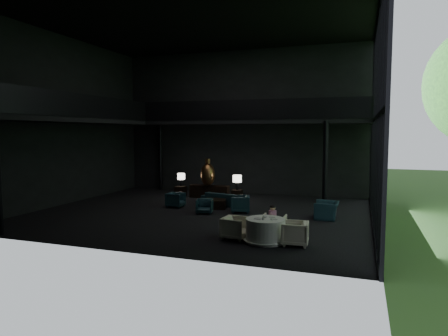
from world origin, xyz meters
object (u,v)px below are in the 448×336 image
(dining_chair_east, at_px, (295,232))
(side_table_right, at_px, (237,195))
(table_lamp_right, at_px, (237,179))
(lounge_armchair_south, at_px, (205,206))
(dining_table, at_px, (265,232))
(dining_chair_north, at_px, (274,224))
(window_armchair, at_px, (327,208))
(sofa, at_px, (223,197))
(lounge_armchair_west, at_px, (176,199))
(bronze_urn, at_px, (208,174))
(side_table_left, at_px, (180,192))
(console, at_px, (209,192))
(lounge_armchair_east, at_px, (240,203))
(dining_chair_west, at_px, (235,227))
(child, at_px, (273,213))
(table_lamp_left, at_px, (181,177))
(coffee_table, at_px, (216,204))

(dining_chair_east, bearing_deg, side_table_right, -155.03)
(table_lamp_right, bearing_deg, lounge_armchair_south, -95.33)
(dining_table, xyz_separation_m, dining_chair_north, (0.09, 0.85, 0.07))
(side_table_right, distance_m, window_armchair, 5.53)
(sofa, bearing_deg, dining_chair_east, 141.11)
(sofa, xyz_separation_m, window_armchair, (4.91, -1.50, 0.05))
(window_armchair, xyz_separation_m, dining_chair_east, (-0.62, -4.16, -0.03))
(lounge_armchair_west, bearing_deg, bronze_urn, -11.95)
(side_table_left, height_order, dining_chair_north, dining_chair_north)
(console, xyz_separation_m, side_table_left, (-1.60, -0.17, -0.05))
(table_lamp_right, xyz_separation_m, lounge_armchair_east, (1.02, -2.86, -0.66))
(dining_chair_west, bearing_deg, dining_chair_east, -87.50)
(lounge_armchair_east, relative_size, dining_chair_west, 1.03)
(console, xyz_separation_m, lounge_armchair_south, (1.26, -3.86, -0.03))
(dining_table, bearing_deg, lounge_armchair_south, 134.73)
(table_lamp_right, height_order, child, table_lamp_right)
(side_table_left, xyz_separation_m, dining_chair_north, (6.40, -6.32, 0.12))
(child, bearing_deg, lounge_armchair_south, -35.72)
(lounge_armchair_west, xyz_separation_m, lounge_armchair_south, (1.79, -0.91, -0.06))
(bronze_urn, bearing_deg, dining_table, -56.46)
(lounge_armchair_west, height_order, dining_chair_east, dining_chair_east)
(side_table_right, xyz_separation_m, dining_chair_east, (4.05, -7.13, 0.15))
(bronze_urn, height_order, lounge_armchair_east, bronze_urn)
(dining_chair_west, bearing_deg, lounge_armchair_south, 40.94)
(dining_chair_east, height_order, dining_chair_west, dining_chair_east)
(side_table_left, relative_size, lounge_armchair_west, 0.78)
(table_lamp_left, bearing_deg, lounge_armchair_south, -52.96)
(dining_table, bearing_deg, window_armchair, 69.43)
(sofa, xyz_separation_m, dining_chair_west, (2.34, -5.55, 0.01))
(side_table_left, relative_size, sofa, 0.28)
(lounge_armchair_west, relative_size, dining_chair_north, 0.91)
(console, xyz_separation_m, dining_chair_north, (4.80, -6.49, 0.06))
(table_lamp_left, height_order, dining_chair_east, table_lamp_left)
(dining_chair_east, bearing_deg, lounge_armchair_south, -133.34)
(dining_chair_east, bearing_deg, console, -147.16)
(sofa, xyz_separation_m, dining_table, (3.36, -5.62, -0.07))
(table_lamp_left, height_order, window_armchair, table_lamp_left)
(dining_chair_north, xyz_separation_m, dining_chair_east, (0.84, -0.89, 0.02))
(side_table_left, distance_m, lounge_armchair_west, 2.98)
(dining_table, xyz_separation_m, child, (0.02, 0.99, 0.40))
(table_lamp_right, bearing_deg, lounge_armchair_west, -128.27)
(table_lamp_right, bearing_deg, bronze_urn, 179.46)
(console, bearing_deg, child, -53.32)
(console, height_order, table_lamp_left, table_lamp_left)
(coffee_table, height_order, dining_chair_east, dining_chair_east)
(table_lamp_right, relative_size, lounge_armchair_east, 0.90)
(window_armchair, bearing_deg, side_table_right, -122.72)
(table_lamp_left, relative_size, side_table_right, 1.28)
(bronze_urn, distance_m, lounge_armchair_south, 3.96)
(lounge_armchair_east, distance_m, dining_chair_east, 5.23)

